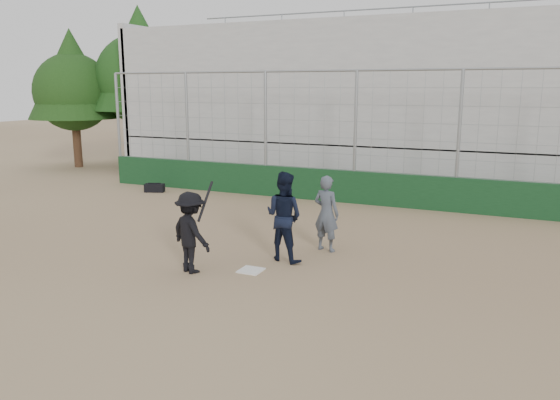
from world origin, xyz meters
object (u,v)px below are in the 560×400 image
at_px(catcher_crouched, 284,231).
at_px(equipment_bag, 155,188).
at_px(umpire, 326,217).
at_px(batter_at_plate, 191,232).

distance_m(catcher_crouched, equipment_bag, 8.70).
bearing_deg(equipment_bag, umpire, -28.14).
bearing_deg(batter_at_plate, catcher_crouched, 45.58).
xyz_separation_m(batter_at_plate, equipment_bag, (-5.70, 6.46, -0.65)).
relative_size(catcher_crouched, umpire, 0.83).
bearing_deg(umpire, catcher_crouched, 75.31).
distance_m(batter_at_plate, equipment_bag, 8.64).
bearing_deg(catcher_crouched, equipment_bag, 144.14).
height_order(batter_at_plate, catcher_crouched, batter_at_plate).
distance_m(batter_at_plate, umpire, 3.06).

